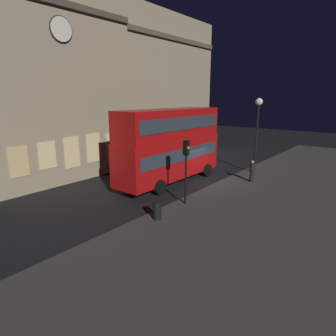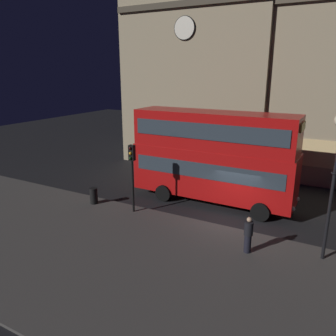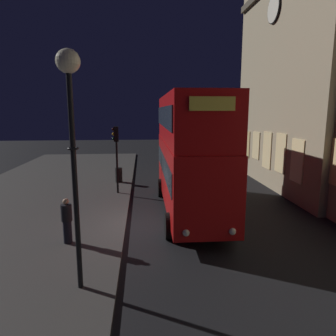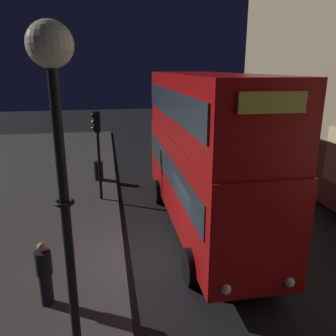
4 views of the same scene
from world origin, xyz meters
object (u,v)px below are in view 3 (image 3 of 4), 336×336
traffic_light_near_kerb (116,146)px  litter_bin (119,175)px  double_decker_bus (189,148)px  pedestrian (67,220)px  street_lamp (71,108)px

traffic_light_near_kerb → litter_bin: traffic_light_near_kerb is taller
double_decker_bus → traffic_light_near_kerb: bearing=-130.8°
traffic_light_near_kerb → pedestrian: size_ratio=2.32×
pedestrian → litter_bin: size_ratio=1.71×
double_decker_bus → pedestrian: (3.64, -4.96, -2.14)m
pedestrian → litter_bin: (-9.65, 1.13, -0.36)m
double_decker_bus → litter_bin: double_decker_bus is taller
double_decker_bus → street_lamp: bearing=-30.5°
double_decker_bus → traffic_light_near_kerb: (-3.23, -3.71, -0.21)m
traffic_light_near_kerb → street_lamp: street_lamp is taller
traffic_light_near_kerb → litter_bin: 3.60m
double_decker_bus → traffic_light_near_kerb: double_decker_bus is taller
street_lamp → traffic_light_near_kerb: bearing=178.6°
double_decker_bus → pedestrian: 6.51m
traffic_light_near_kerb → street_lamp: 10.05m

